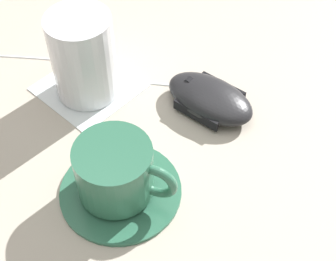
{
  "coord_description": "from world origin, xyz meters",
  "views": [
    {
      "loc": [
        -0.37,
        -0.22,
        0.49
      ],
      "look_at": [
        -0.03,
        -0.04,
        0.03
      ],
      "focal_mm": 55.0,
      "sensor_mm": 36.0,
      "label": 1
    }
  ],
  "objects_px": {
    "coffee_cup": "(116,171)",
    "computer_mouse": "(210,98)",
    "drinking_glass": "(83,56)",
    "saucer": "(121,190)"
  },
  "relations": [
    {
      "from": "coffee_cup",
      "to": "computer_mouse",
      "type": "relative_size",
      "value": 0.88
    },
    {
      "from": "coffee_cup",
      "to": "drinking_glass",
      "type": "relative_size",
      "value": 0.99
    },
    {
      "from": "saucer",
      "to": "computer_mouse",
      "type": "height_order",
      "value": "computer_mouse"
    },
    {
      "from": "computer_mouse",
      "to": "coffee_cup",
      "type": "bearing_deg",
      "value": 167.8
    },
    {
      "from": "computer_mouse",
      "to": "drinking_glass",
      "type": "height_order",
      "value": "drinking_glass"
    },
    {
      "from": "saucer",
      "to": "coffee_cup",
      "type": "distance_m",
      "value": 0.04
    },
    {
      "from": "computer_mouse",
      "to": "drinking_glass",
      "type": "distance_m",
      "value": 0.17
    },
    {
      "from": "drinking_glass",
      "to": "coffee_cup",
      "type": "bearing_deg",
      "value": -135.23
    },
    {
      "from": "saucer",
      "to": "coffee_cup",
      "type": "relative_size",
      "value": 1.2
    },
    {
      "from": "saucer",
      "to": "coffee_cup",
      "type": "bearing_deg",
      "value": 116.22
    }
  ]
}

